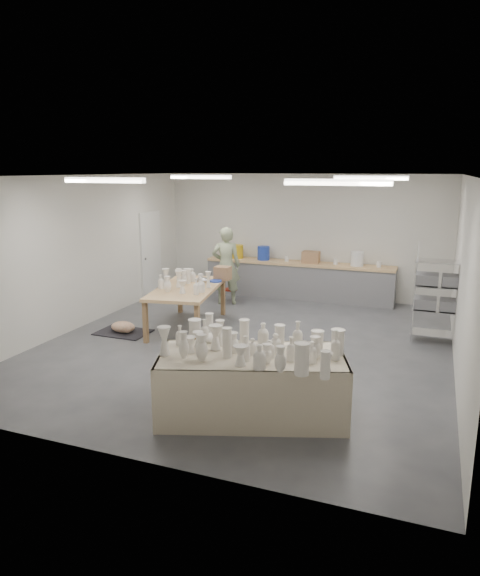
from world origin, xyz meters
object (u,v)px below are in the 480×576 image
at_px(drying_table, 252,382).
at_px(red_stool, 231,290).
at_px(work_table, 190,286).
at_px(potter, 226,266).

distance_m(drying_table, red_stool, 5.94).
bearing_deg(work_table, red_stool, 80.71).
bearing_deg(work_table, potter, 80.80).
relative_size(work_table, potter, 1.31).
relative_size(work_table, red_stool, 5.92).
distance_m(drying_table, potter, 5.71).
bearing_deg(potter, work_table, 71.61).
distance_m(potter, red_stool, 0.70).
relative_size(drying_table, red_stool, 6.41).
bearing_deg(drying_table, red_stool, 95.76).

